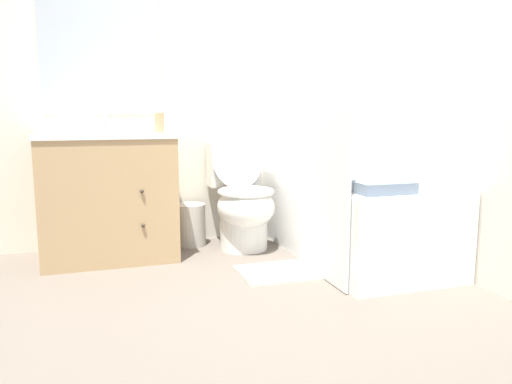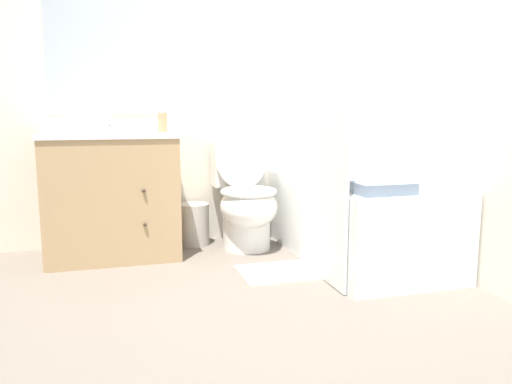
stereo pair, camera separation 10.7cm
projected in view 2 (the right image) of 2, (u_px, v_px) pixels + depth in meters
ground_plane at (289, 326)px, 2.25m from camera, size 14.00×14.00×0.00m
wall_back at (212, 72)px, 3.67m from camera, size 8.00×0.06×2.50m
wall_right at (423, 66)px, 3.18m from camera, size 0.05×2.68×2.50m
vanity_cabinet at (112, 193)px, 3.31m from camera, size 0.85×0.61×0.82m
sink_faucet at (109, 127)px, 3.44m from camera, size 0.14×0.12×0.12m
toilet at (246, 202)px, 3.52m from camera, size 0.39×0.62×0.83m
bathtub at (354, 218)px, 3.31m from camera, size 0.74×1.49×0.52m
shower_curtain at (334, 109)px, 2.65m from camera, size 0.02×0.38×1.94m
wastebasket at (194, 224)px, 3.63m from camera, size 0.22×0.22×0.30m
tissue_box at (136, 126)px, 3.43m from camera, size 0.12×0.12×0.10m
soap_dispenser at (163, 122)px, 3.28m from camera, size 0.06×0.06×0.16m
hand_towel_folded at (60, 129)px, 2.99m from camera, size 0.21×0.17×0.06m
bath_towel_folded at (382, 188)px, 2.70m from camera, size 0.31×0.22×0.06m
bath_mat at (278, 272)px, 2.98m from camera, size 0.45×0.37×0.02m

